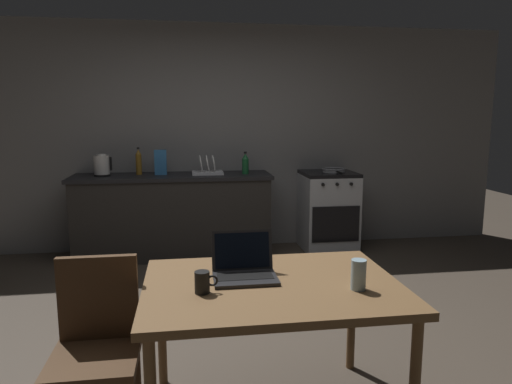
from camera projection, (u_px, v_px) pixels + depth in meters
name	position (u px, v px, depth m)	size (l,w,h in m)	color
ground_plane	(238.00, 336.00, 3.29)	(12.00, 12.00, 0.00)	#473D33
back_wall	(240.00, 138.00, 5.46)	(6.40, 0.10, 2.59)	gray
kitchen_counter	(174.00, 215.00, 5.14)	(2.16, 0.64, 0.91)	#282623
stove_oven	(328.00, 211.00, 5.40)	(0.60, 0.62, 0.91)	#B7BABF
dining_table	(272.00, 295.00, 2.31)	(1.26, 0.92, 0.73)	brown
chair	(96.00, 339.00, 2.19)	(0.40, 0.40, 0.88)	#4C331E
laptop	(244.00, 269.00, 2.36)	(0.32, 0.27, 0.22)	#232326
electric_kettle	(102.00, 165.00, 4.94)	(0.19, 0.17, 0.24)	black
bottle	(245.00, 164.00, 5.12)	(0.07, 0.07, 0.25)	#19592D
frying_pan	(334.00, 170.00, 5.30)	(0.27, 0.44, 0.05)	gray
coffee_mug	(203.00, 282.00, 2.15)	(0.11, 0.07, 0.10)	black
drinking_glass	(358.00, 275.00, 2.19)	(0.07, 0.07, 0.15)	#99B7C6
cereal_box	(160.00, 162.00, 5.05)	(0.13, 0.05, 0.27)	#3372B2
dish_rack	(208.00, 170.00, 5.12)	(0.34, 0.26, 0.21)	silver
bottle_b	(139.00, 162.00, 5.07)	(0.06, 0.06, 0.30)	#8C601E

